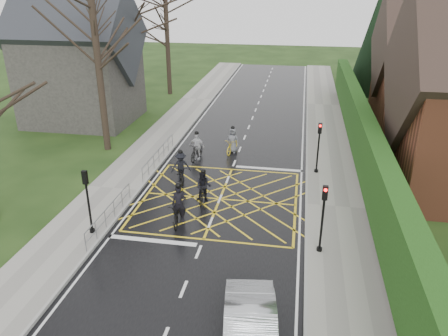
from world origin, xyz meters
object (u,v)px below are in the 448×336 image
(cyclist_mid, at_px, (181,170))
(cyclist_back, at_px, (203,189))
(cyclist_lead, at_px, (232,143))
(cyclist_front, at_px, (197,149))
(cyclist_rear, at_px, (179,210))
(car, at_px, (250,335))

(cyclist_mid, bearing_deg, cyclist_back, -72.84)
(cyclist_back, bearing_deg, cyclist_lead, 85.17)
(cyclist_back, distance_m, cyclist_front, 5.88)
(cyclist_rear, bearing_deg, cyclist_front, 92.72)
(cyclist_mid, height_order, cyclist_front, cyclist_front)
(cyclist_front, bearing_deg, cyclist_rear, -73.40)
(cyclist_mid, xyz_separation_m, cyclist_front, (0.15, 3.35, 0.01))
(cyclist_lead, xyz_separation_m, car, (3.26, -17.02, 0.13))
(cyclist_rear, distance_m, cyclist_back, 2.40)
(cyclist_rear, bearing_deg, car, -64.40)
(car, bearing_deg, cyclist_rear, 112.18)
(cyclist_mid, height_order, cyclist_lead, cyclist_mid)
(cyclist_front, relative_size, cyclist_lead, 0.98)
(cyclist_rear, distance_m, cyclist_front, 7.99)
(cyclist_rear, relative_size, cyclist_back, 1.18)
(car, bearing_deg, cyclist_lead, 92.92)
(cyclist_front, xyz_separation_m, car, (5.34, -15.40, 0.07))
(cyclist_mid, distance_m, cyclist_front, 3.36)
(cyclist_front, distance_m, car, 16.30)
(cyclist_rear, distance_m, car, 8.64)
(cyclist_rear, relative_size, cyclist_front, 1.10)
(cyclist_rear, xyz_separation_m, car, (4.33, -7.48, 0.10))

